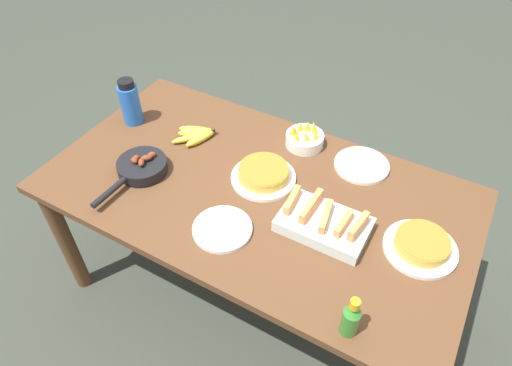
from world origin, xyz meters
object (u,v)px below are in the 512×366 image
(frittata_plate_side, at_px, (421,245))
(hot_sauce_bottle, at_px, (351,318))
(fruit_bowl_mango, at_px, (305,138))
(banana_bunch, at_px, (197,134))
(skillet, at_px, (141,167))
(empty_plate_far_left, at_px, (223,229))
(frittata_plate_center, at_px, (264,175))
(water_bottle, at_px, (130,103))
(melon_tray, at_px, (324,223))
(empty_plate_near_front, at_px, (362,165))

(frittata_plate_side, xyz_separation_m, hot_sauce_bottle, (-0.11, -0.40, 0.05))
(frittata_plate_side, bearing_deg, fruit_bowl_mango, 151.55)
(banana_bunch, relative_size, skillet, 0.49)
(empty_plate_far_left, height_order, hot_sauce_bottle, hot_sauce_bottle)
(empty_plate_far_left, relative_size, fruit_bowl_mango, 1.32)
(banana_bunch, relative_size, frittata_plate_side, 0.71)
(frittata_plate_side, bearing_deg, empty_plate_far_left, -157.58)
(frittata_plate_center, bearing_deg, hot_sauce_bottle, -40.06)
(skillet, height_order, empty_plate_far_left, skillet)
(skillet, relative_size, water_bottle, 1.71)
(melon_tray, xyz_separation_m, fruit_bowl_mango, (-0.26, 0.40, 0.00))
(frittata_plate_side, distance_m, fruit_bowl_mango, 0.67)
(fruit_bowl_mango, xyz_separation_m, hot_sauce_bottle, (0.48, -0.72, 0.04))
(skillet, relative_size, fruit_bowl_mango, 2.25)
(skillet, distance_m, frittata_plate_center, 0.50)
(melon_tray, distance_m, hot_sauce_bottle, 0.40)
(fruit_bowl_mango, bearing_deg, melon_tray, -56.53)
(fruit_bowl_mango, relative_size, water_bottle, 0.76)
(skillet, distance_m, empty_plate_near_front, 0.90)
(empty_plate_far_left, relative_size, water_bottle, 1.00)
(banana_bunch, relative_size, frittata_plate_center, 0.69)
(skillet, bearing_deg, melon_tray, 98.68)
(skillet, bearing_deg, frittata_plate_center, 116.75)
(melon_tray, bearing_deg, fruit_bowl_mango, 123.47)
(banana_bunch, xyz_separation_m, melon_tray, (0.69, -0.21, 0.01))
(hot_sauce_bottle, bearing_deg, skillet, 166.41)
(frittata_plate_center, height_order, water_bottle, water_bottle)
(skillet, xyz_separation_m, water_bottle, (-0.25, 0.25, 0.07))
(banana_bunch, height_order, skillet, skillet)
(empty_plate_far_left, relative_size, hot_sauce_bottle, 1.33)
(empty_plate_near_front, height_order, hot_sauce_bottle, hot_sauce_bottle)
(melon_tray, bearing_deg, frittata_plate_center, 158.81)
(frittata_plate_center, bearing_deg, water_bottle, 176.40)
(skillet, distance_m, empty_plate_far_left, 0.46)
(banana_bunch, xyz_separation_m, empty_plate_far_left, (0.38, -0.39, -0.01))
(hot_sauce_bottle, bearing_deg, melon_tray, 124.23)
(water_bottle, bearing_deg, banana_bunch, 8.04)
(frittata_plate_center, relative_size, frittata_plate_side, 1.03)
(melon_tray, relative_size, frittata_plate_side, 1.25)
(frittata_plate_center, distance_m, fruit_bowl_mango, 0.28)
(skillet, relative_size, empty_plate_near_front, 1.64)
(empty_plate_near_front, xyz_separation_m, hot_sauce_bottle, (0.22, -0.71, 0.06))
(frittata_plate_side, bearing_deg, empty_plate_near_front, 136.61)
(banana_bunch, relative_size, water_bottle, 0.84)
(frittata_plate_center, bearing_deg, empty_plate_near_front, 40.15)
(melon_tray, distance_m, fruit_bowl_mango, 0.48)
(empty_plate_near_front, relative_size, hot_sauce_bottle, 1.38)
(fruit_bowl_mango, bearing_deg, water_bottle, -162.72)
(banana_bunch, distance_m, hot_sauce_bottle, 1.06)
(empty_plate_far_left, bearing_deg, water_bottle, 153.67)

